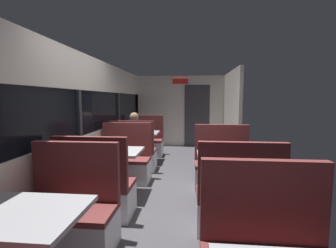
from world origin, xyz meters
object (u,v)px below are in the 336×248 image
at_px(bench_mid_window_facing_entry, 125,164).
at_px(bench_far_window_facing_entry, 146,143).
at_px(coffee_cup_primary, 231,150).
at_px(dining_table_mid_window, 113,156).
at_px(bench_near_window_facing_entry, 70,218).
at_px(bench_rear_aisle_facing_entry, 222,169).
at_px(dining_table_near_window, 20,225).
at_px(bench_far_window_facing_end, 134,155).
at_px(bench_rear_aisle_facing_end, 238,204).
at_px(dining_table_rear_aisle, 229,163).
at_px(seated_passenger, 134,145).
at_px(dining_table_far_window, 140,136).
at_px(bench_mid_window_facing_end, 96,192).

height_order(bench_mid_window_facing_entry, bench_far_window_facing_entry, same).
bearing_deg(coffee_cup_primary, dining_table_mid_window, 178.95).
distance_m(bench_near_window_facing_entry, bench_rear_aisle_facing_entry, 2.60).
bearing_deg(bench_rear_aisle_facing_entry, dining_table_near_window, -124.65).
xyz_separation_m(bench_far_window_facing_end, bench_rear_aisle_facing_end, (1.79, -2.29, 0.00)).
relative_size(bench_mid_window_facing_entry, bench_far_window_facing_end, 1.00).
bearing_deg(dining_table_rear_aisle, bench_rear_aisle_facing_end, -90.00).
bearing_deg(dining_table_mid_window, coffee_cup_primary, -1.05).
xyz_separation_m(bench_near_window_facing_entry, seated_passenger, (0.00, 2.85, 0.21)).
bearing_deg(bench_near_window_facing_entry, bench_mid_window_facing_entry, 90.00).
relative_size(dining_table_far_window, coffee_cup_primary, 10.00).
bearing_deg(dining_table_far_window, seated_passenger, -90.00).
height_order(bench_near_window_facing_entry, dining_table_rear_aisle, bench_near_window_facing_entry).
bearing_deg(bench_mid_window_facing_entry, bench_rear_aisle_facing_entry, -6.38).
height_order(bench_near_window_facing_entry, dining_table_far_window, bench_near_window_facing_entry).
xyz_separation_m(bench_near_window_facing_entry, bench_rear_aisle_facing_entry, (1.79, 1.89, 0.00)).
bearing_deg(bench_rear_aisle_facing_end, seated_passenger, 127.15).
relative_size(dining_table_rear_aisle, bench_rear_aisle_facing_end, 0.82).
bearing_deg(bench_mid_window_facing_entry, coffee_cup_primary, -21.68).
xyz_separation_m(bench_near_window_facing_entry, bench_mid_window_facing_entry, (0.00, 2.09, 0.00)).
distance_m(dining_table_near_window, dining_table_rear_aisle, 2.60).
distance_m(bench_rear_aisle_facing_end, coffee_cup_primary, 0.98).
distance_m(dining_table_mid_window, bench_rear_aisle_facing_entry, 1.88).
bearing_deg(dining_table_mid_window, bench_mid_window_facing_end, -90.00).
distance_m(dining_table_near_window, coffee_cup_primary, 2.77).
height_order(dining_table_near_window, dining_table_mid_window, same).
bearing_deg(coffee_cup_primary, bench_rear_aisle_facing_entry, 95.81).
relative_size(dining_table_near_window, bench_mid_window_facing_end, 0.82).
bearing_deg(dining_table_mid_window, bench_rear_aisle_facing_entry, 15.59).
bearing_deg(bench_mid_window_facing_end, seated_passenger, 90.00).
bearing_deg(bench_rear_aisle_facing_entry, bench_far_window_facing_end, 153.52).
relative_size(dining_table_far_window, bench_rear_aisle_facing_entry, 0.82).
height_order(bench_mid_window_facing_entry, bench_rear_aisle_facing_entry, same).
bearing_deg(dining_table_far_window, bench_far_window_facing_end, -90.00).
xyz_separation_m(bench_mid_window_facing_end, bench_mid_window_facing_entry, (0.00, 1.40, 0.00)).
bearing_deg(bench_mid_window_facing_end, dining_table_mid_window, 90.00).
height_order(dining_table_near_window, bench_rear_aisle_facing_entry, bench_rear_aisle_facing_entry).
bearing_deg(coffee_cup_primary, bench_mid_window_facing_entry, 158.32).
xyz_separation_m(bench_mid_window_facing_entry, dining_table_rear_aisle, (1.79, -0.90, 0.31)).
xyz_separation_m(bench_far_window_facing_entry, bench_rear_aisle_facing_entry, (1.79, -2.29, 0.00)).
bearing_deg(dining_table_near_window, bench_rear_aisle_facing_entry, 55.35).
height_order(bench_far_window_facing_end, bench_rear_aisle_facing_end, same).
height_order(dining_table_far_window, bench_rear_aisle_facing_entry, bench_rear_aisle_facing_entry).
height_order(bench_mid_window_facing_entry, dining_table_rear_aisle, bench_mid_window_facing_entry).
height_order(dining_table_near_window, seated_passenger, seated_passenger).
xyz_separation_m(dining_table_mid_window, dining_table_rear_aisle, (1.79, -0.20, 0.00)).
xyz_separation_m(bench_mid_window_facing_end, seated_passenger, (0.00, 2.16, 0.21)).
bearing_deg(bench_far_window_facing_end, bench_mid_window_facing_entry, -90.00).
bearing_deg(dining_table_near_window, bench_near_window_facing_entry, 90.00).
xyz_separation_m(dining_table_far_window, seated_passenger, (0.00, -0.63, -0.10)).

